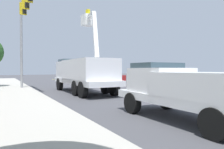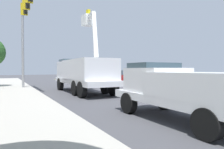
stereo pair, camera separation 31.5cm
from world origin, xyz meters
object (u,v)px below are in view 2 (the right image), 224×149
object	(u,v)px
traffic_cone_mid_front	(133,91)
service_pickup_truck	(181,89)
passing_minivan	(110,76)
traffic_signal_mast	(25,22)
utility_bucket_truck	(83,72)
traffic_cone_mid_rear	(88,84)

from	to	relation	value
traffic_cone_mid_front	service_pickup_truck	bearing A→B (deg)	156.98
passing_minivan	traffic_signal_mast	distance (m)	11.63
service_pickup_truck	traffic_cone_mid_front	xyz separation A→B (m)	(5.31, -2.25, -0.70)
utility_bucket_truck	service_pickup_truck	size ratio (longest dim) A/B	1.45
utility_bucket_truck	passing_minivan	bearing A→B (deg)	-46.23
traffic_cone_mid_front	traffic_signal_mast	bearing A→B (deg)	27.83
utility_bucket_truck	passing_minivan	distance (m)	9.44
utility_bucket_truck	traffic_cone_mid_front	distance (m)	5.01
traffic_cone_mid_front	traffic_cone_mid_rear	world-z (taller)	traffic_cone_mid_front
utility_bucket_truck	traffic_signal_mast	bearing A→B (deg)	40.77
service_pickup_truck	traffic_cone_mid_rear	distance (m)	14.43
utility_bucket_truck	traffic_cone_mid_front	size ratio (longest dim) A/B	9.85
service_pickup_truck	traffic_cone_mid_rear	size ratio (longest dim) A/B	8.10
traffic_signal_mast	utility_bucket_truck	bearing A→B (deg)	-139.23
traffic_cone_mid_front	traffic_signal_mast	xyz separation A→B (m)	(8.75, 4.62, 5.39)
traffic_signal_mast	traffic_cone_mid_rear	bearing A→B (deg)	-91.00
passing_minivan	traffic_cone_mid_rear	xyz separation A→B (m)	(-2.59, 4.34, -0.62)
traffic_cone_mid_front	traffic_signal_mast	world-z (taller)	traffic_signal_mast
utility_bucket_truck	traffic_cone_mid_rear	bearing A→B (deg)	-32.13
utility_bucket_truck	traffic_cone_mid_front	world-z (taller)	utility_bucket_truck
passing_minivan	traffic_cone_mid_rear	world-z (taller)	passing_minivan
passing_minivan	traffic_cone_mid_front	bearing A→B (deg)	153.30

